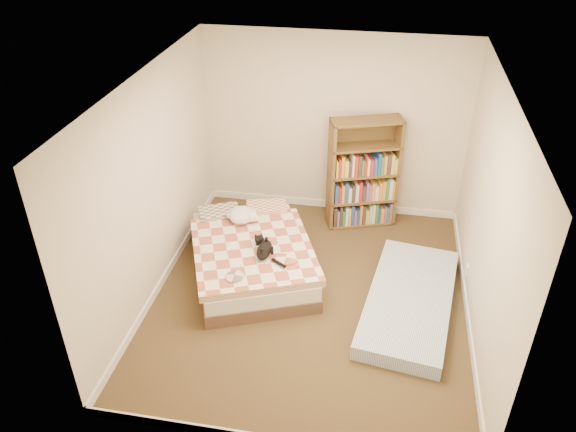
% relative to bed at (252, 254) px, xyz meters
% --- Properties ---
extents(room, '(3.51, 4.01, 2.51)m').
position_rel_bed_xyz_m(room, '(0.76, -0.36, 0.97)').
color(room, '#44341D').
rests_on(room, ground).
extents(bed, '(1.88, 2.19, 0.49)m').
position_rel_bed_xyz_m(bed, '(0.00, 0.00, 0.00)').
color(bed, brown).
rests_on(bed, room).
extents(bookshelf, '(1.01, 0.59, 1.52)m').
position_rel_bed_xyz_m(bookshelf, '(1.21, 1.33, 0.33)').
color(bookshelf, brown).
rests_on(bookshelf, room).
extents(floor_mattress, '(1.17, 2.08, 0.18)m').
position_rel_bed_xyz_m(floor_mattress, '(1.88, -0.36, -0.14)').
color(floor_mattress, '#6F91B9').
rests_on(floor_mattress, room).
extents(black_cat, '(0.32, 0.62, 0.14)m').
position_rel_bed_xyz_m(black_cat, '(0.21, -0.23, 0.28)').
color(black_cat, black).
rests_on(black_cat, bed).
extents(white_dog, '(0.45, 0.46, 0.17)m').
position_rel_bed_xyz_m(white_dog, '(-0.20, 0.37, 0.30)').
color(white_dog, white).
rests_on(white_dog, bed).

